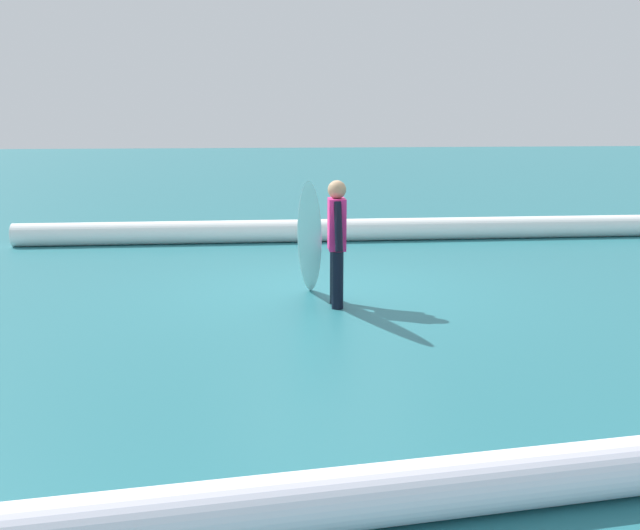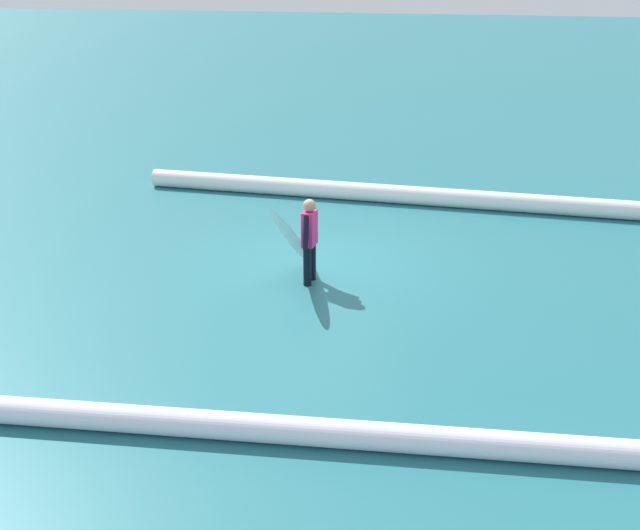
% 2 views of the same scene
% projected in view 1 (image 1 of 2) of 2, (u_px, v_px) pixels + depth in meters
% --- Properties ---
extents(ground_plane, '(121.35, 121.35, 0.00)m').
position_uv_depth(ground_plane, '(327.00, 290.00, 9.76)').
color(ground_plane, '#256C75').
extents(surfer, '(0.23, 0.65, 1.52)m').
position_uv_depth(surfer, '(337.00, 237.00, 8.74)').
color(surfer, black).
rests_on(surfer, ground_plane).
extents(surfboard, '(0.56, 1.80, 1.60)m').
position_uv_depth(surfboard, '(310.00, 242.00, 8.73)').
color(surfboard, white).
rests_on(surfboard, ground_plane).
extents(wave_crest_foreground, '(14.87, 1.15, 0.42)m').
position_uv_depth(wave_crest_foreground, '(418.00, 229.00, 13.95)').
color(wave_crest_foreground, white).
rests_on(wave_crest_foreground, ground_plane).
extents(wave_crest_midground, '(18.56, 1.55, 0.34)m').
position_uv_depth(wave_crest_midground, '(306.00, 503.00, 3.92)').
color(wave_crest_midground, white).
rests_on(wave_crest_midground, ground_plane).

